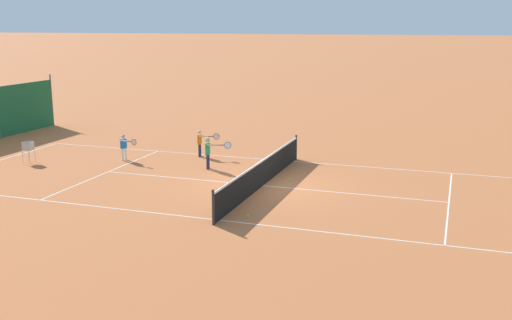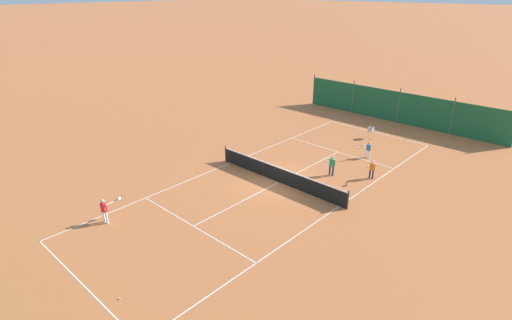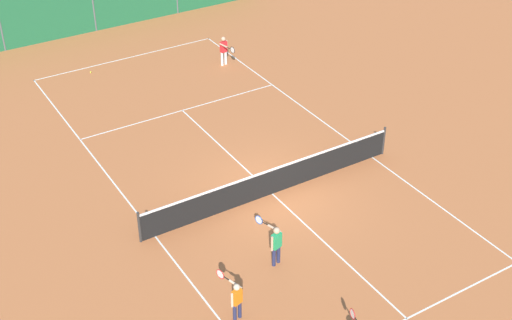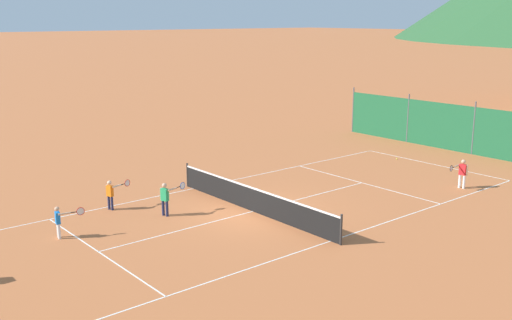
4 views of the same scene
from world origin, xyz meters
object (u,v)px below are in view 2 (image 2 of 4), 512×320
(player_near_service, at_px, (105,209))
(ball_hopper, at_px, (371,130))
(tennis_ball_near_corner, at_px, (120,299))
(player_far_service, at_px, (372,168))
(tennis_ball_service_box, at_px, (229,168))
(player_far_baseline, at_px, (332,164))
(tennis_ball_by_net_left, at_px, (283,191))
(player_near_baseline, at_px, (368,149))
(tennis_net, at_px, (279,175))

(player_near_service, height_order, ball_hopper, player_near_service)
(tennis_ball_near_corner, relative_size, ball_hopper, 0.07)
(player_near_service, relative_size, player_far_service, 1.10)
(player_near_service, bearing_deg, tennis_ball_service_box, -88.88)
(player_far_baseline, xyz_separation_m, tennis_ball_service_box, (5.23, 3.51, -0.71))
(tennis_ball_service_box, distance_m, tennis_ball_by_net_left, 4.44)
(player_far_baseline, relative_size, ball_hopper, 1.44)
(player_near_baseline, relative_size, ball_hopper, 1.26)
(player_far_baseline, height_order, tennis_ball_service_box, player_far_baseline)
(tennis_net, xyz_separation_m, tennis_ball_by_net_left, (-0.92, 0.78, -0.47))
(player_near_service, relative_size, player_far_baseline, 1.01)
(player_near_baseline, bearing_deg, tennis_ball_service_box, 53.90)
(tennis_ball_service_box, height_order, tennis_ball_by_net_left, same)
(tennis_ball_service_box, bearing_deg, player_near_service, 91.12)
(tennis_net, height_order, tennis_ball_service_box, tennis_net)
(tennis_net, height_order, player_far_service, player_far_service)
(player_far_service, bearing_deg, tennis_ball_service_box, 33.39)
(player_near_baseline, bearing_deg, ball_hopper, -64.75)
(player_near_service, distance_m, player_far_service, 14.89)
(tennis_net, bearing_deg, tennis_ball_by_net_left, 139.69)
(tennis_ball_by_net_left, bearing_deg, player_near_service, 62.64)
(player_far_service, relative_size, player_far_baseline, 0.92)
(player_far_service, relative_size, tennis_ball_near_corner, 17.78)
(player_far_service, height_order, player_far_baseline, player_far_baseline)
(tennis_net, relative_size, tennis_ball_near_corner, 139.09)
(player_near_service, height_order, player_far_service, player_near_service)
(tennis_ball_by_net_left, bearing_deg, player_near_baseline, -97.80)
(player_far_baseline, bearing_deg, player_far_service, -147.95)
(player_near_service, relative_size, tennis_ball_service_box, 19.53)
(player_far_service, distance_m, player_far_baseline, 2.35)
(tennis_ball_by_net_left, bearing_deg, ball_hopper, -86.72)
(player_far_baseline, height_order, ball_hopper, player_far_baseline)
(player_near_service, bearing_deg, player_far_service, -118.28)
(tennis_ball_by_net_left, bearing_deg, tennis_net, -40.31)
(player_far_baseline, xyz_separation_m, tennis_ball_by_net_left, (0.79, 3.61, -0.71))
(tennis_ball_near_corner, bearing_deg, tennis_ball_service_box, -63.31)
(tennis_net, height_order, player_far_baseline, player_far_baseline)
(player_far_service, bearing_deg, tennis_net, 47.72)
(tennis_ball_near_corner, bearing_deg, ball_hopper, -85.89)
(tennis_ball_by_net_left, bearing_deg, player_far_service, -119.79)
(player_far_baseline, bearing_deg, tennis_ball_near_corner, 90.52)
(player_far_baseline, relative_size, tennis_ball_service_box, 19.38)
(tennis_ball_service_box, xyz_separation_m, tennis_ball_near_corner, (-5.36, 10.66, 0.00))
(player_near_baseline, distance_m, tennis_ball_near_corner, 18.19)
(player_far_service, distance_m, ball_hopper, 7.19)
(player_far_service, xyz_separation_m, ball_hopper, (3.42, -6.33, -0.03))
(ball_hopper, bearing_deg, player_near_baseline, 115.25)
(tennis_net, height_order, player_near_baseline, player_near_baseline)
(player_far_service, xyz_separation_m, player_near_baseline, (1.74, -2.76, -0.03))
(tennis_net, xyz_separation_m, tennis_ball_near_corner, (-1.84, 11.34, -0.47))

